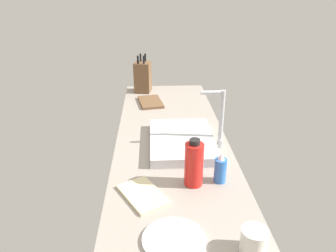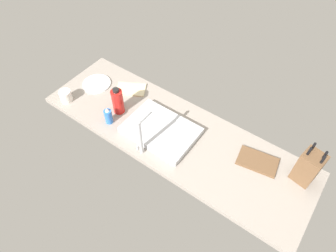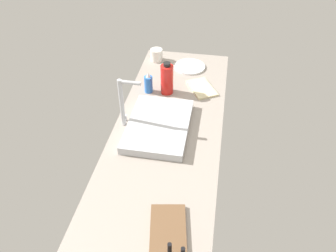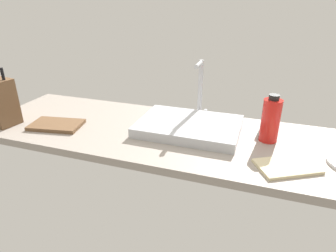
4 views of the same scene
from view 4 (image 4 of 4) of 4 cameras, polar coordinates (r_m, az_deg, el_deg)
countertop_slab at (r=137.50cm, az=0.81°, el=-2.02°), size 190.87×60.02×3.50cm
sink_basin at (r=138.38cm, az=4.11°, el=-0.05°), size 47.17×33.20×4.62cm
faucet at (r=150.50cm, az=6.31°, el=7.88°), size 5.50×12.50×29.72cm
knife_block at (r=163.60cm, az=-29.90°, el=4.05°), size 13.78×13.44×28.41cm
cutting_board at (r=153.12cm, az=-20.96°, el=0.22°), size 26.49×18.76×1.80cm
soap_bottle at (r=145.62cm, az=18.79°, el=1.48°), size 5.28×5.28×13.65cm
water_bottle at (r=133.41cm, az=19.41°, el=1.14°), size 7.96×7.96×21.19cm
dish_towel at (r=118.67cm, az=22.22°, el=-7.30°), size 25.79×22.70×1.20cm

